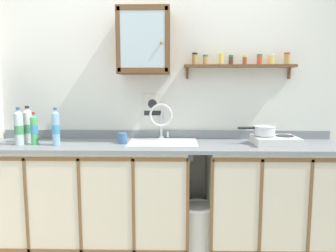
% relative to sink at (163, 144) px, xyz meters
% --- Properties ---
extents(back_wall, '(3.67, 0.07, 2.52)m').
position_rel_sink_xyz_m(back_wall, '(0.02, 0.27, 0.33)').
color(back_wall, silver).
rests_on(back_wall, ground).
extents(lower_cabinet_run, '(1.73, 0.57, 0.93)m').
position_rel_sink_xyz_m(lower_cabinet_run, '(-0.64, -0.04, -0.48)').
color(lower_cabinet_run, black).
rests_on(lower_cabinet_run, ground).
extents(lower_cabinet_run_right, '(1.17, 0.57, 0.93)m').
position_rel_sink_xyz_m(lower_cabinet_run_right, '(0.97, -0.04, -0.48)').
color(lower_cabinet_run_right, black).
rests_on(lower_cabinet_run_right, ground).
extents(countertop, '(3.03, 0.59, 0.03)m').
position_rel_sink_xyz_m(countertop, '(0.02, -0.04, -0.01)').
color(countertop, gray).
rests_on(countertop, lower_cabinet_run).
extents(backsplash, '(3.03, 0.02, 0.08)m').
position_rel_sink_xyz_m(backsplash, '(0.02, 0.23, 0.05)').
color(backsplash, gray).
rests_on(backsplash, countertop).
extents(sink, '(0.59, 0.46, 0.45)m').
position_rel_sink_xyz_m(sink, '(0.00, 0.00, 0.00)').
color(sink, silver).
rests_on(sink, countertop).
extents(hot_plate_stove, '(0.36, 0.32, 0.07)m').
position_rel_sink_xyz_m(hot_plate_stove, '(0.95, -0.05, 0.04)').
color(hot_plate_stove, silver).
rests_on(hot_plate_stove, countertop).
extents(saucepan, '(0.32, 0.18, 0.08)m').
position_rel_sink_xyz_m(saucepan, '(0.86, -0.03, 0.13)').
color(saucepan, silver).
rests_on(saucepan, hot_plate_stove).
extents(bottle_water_blue_0, '(0.06, 0.06, 0.32)m').
position_rel_sink_xyz_m(bottle_water_blue_0, '(-0.88, -0.13, 0.16)').
color(bottle_water_blue_0, '#8CB7E0').
rests_on(bottle_water_blue_0, countertop).
extents(bottle_soda_green_1, '(0.06, 0.06, 0.28)m').
position_rel_sink_xyz_m(bottle_soda_green_1, '(-1.08, -0.09, 0.14)').
color(bottle_soda_green_1, '#4CB266').
rests_on(bottle_soda_green_1, countertop).
extents(bottle_water_clear_2, '(0.07, 0.07, 0.32)m').
position_rel_sink_xyz_m(bottle_water_clear_2, '(-1.20, -0.10, 0.15)').
color(bottle_water_clear_2, silver).
rests_on(bottle_water_clear_2, countertop).
extents(bottle_opaque_white_3, '(0.08, 0.08, 0.32)m').
position_rel_sink_xyz_m(bottle_opaque_white_3, '(-1.17, 0.01, 0.15)').
color(bottle_opaque_white_3, white).
rests_on(bottle_opaque_white_3, countertop).
extents(mug, '(0.08, 0.11, 0.09)m').
position_rel_sink_xyz_m(mug, '(-0.34, -0.03, 0.06)').
color(mug, '#3F6699').
rests_on(mug, countertop).
extents(wall_cabinet, '(0.44, 0.33, 0.56)m').
position_rel_sink_xyz_m(wall_cabinet, '(-0.16, 0.09, 0.88)').
color(wall_cabinet, brown).
extents(spice_shelf, '(0.98, 0.14, 0.23)m').
position_rel_sink_xyz_m(spice_shelf, '(0.68, 0.17, 0.69)').
color(spice_shelf, brown).
extents(warning_sign, '(0.18, 0.01, 0.24)m').
position_rel_sink_xyz_m(warning_sign, '(-0.10, 0.24, 0.30)').
color(warning_sign, silver).
extents(trash_bin, '(0.31, 0.31, 0.46)m').
position_rel_sink_xyz_m(trash_bin, '(0.30, -0.14, -0.71)').
color(trash_bin, silver).
rests_on(trash_bin, ground).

